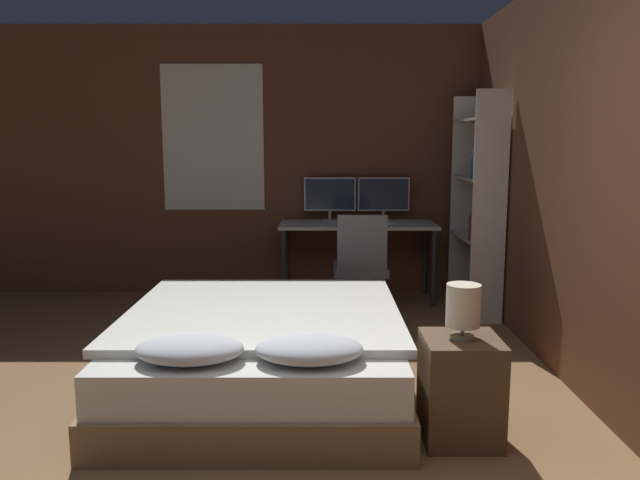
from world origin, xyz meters
TOP-DOWN VIEW (x-y plane):
  - wall_back at (-0.01, 3.80)m, footprint 12.00×0.08m
  - wall_side_right at (1.79, 1.50)m, footprint 0.06×12.00m
  - bed at (-0.18, 1.15)m, footprint 1.71×1.96m
  - nightstand at (0.91, 0.50)m, footprint 0.39×0.40m
  - bedside_lamp at (0.91, 0.50)m, footprint 0.18×0.18m
  - desk at (0.54, 3.43)m, footprint 1.52×0.59m
  - monitor_left at (0.27, 3.63)m, footprint 0.52×0.16m
  - monitor_right at (0.81, 3.63)m, footprint 0.52×0.16m
  - keyboard at (0.54, 3.24)m, footprint 0.42×0.13m
  - computer_mouse at (0.84, 3.24)m, footprint 0.07×0.05m
  - office_chair at (0.53, 2.75)m, footprint 0.52×0.52m
  - bookshelf at (1.60, 2.95)m, footprint 0.29×0.89m

SIDE VIEW (x-z plane):
  - bed at x=-0.18m, z-range -0.04..0.54m
  - nightstand at x=0.91m, z-range 0.00..0.55m
  - office_chair at x=0.53m, z-range -0.09..0.86m
  - desk at x=0.54m, z-range 0.29..1.05m
  - bedside_lamp at x=0.91m, z-range 0.58..0.86m
  - keyboard at x=0.54m, z-range 0.77..0.79m
  - computer_mouse at x=0.84m, z-range 0.77..0.80m
  - monitor_left at x=0.27m, z-range 0.80..1.23m
  - monitor_right at x=0.81m, z-range 0.80..1.23m
  - bookshelf at x=1.60m, z-range 0.09..2.07m
  - wall_side_right at x=1.79m, z-range 0.00..2.70m
  - wall_back at x=-0.01m, z-range 0.00..2.70m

